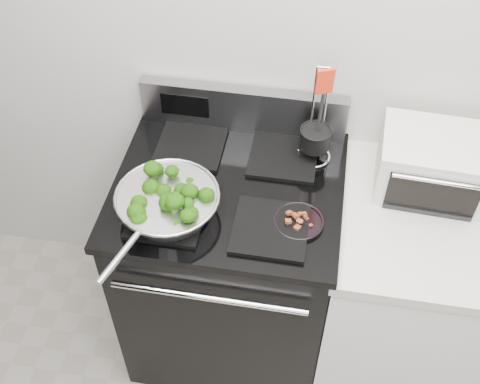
% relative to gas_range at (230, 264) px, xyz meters
% --- Properties ---
extents(back_wall, '(4.00, 0.02, 2.70)m').
position_rel_gas_range_xyz_m(back_wall, '(0.30, 0.34, 0.86)').
color(back_wall, silver).
rests_on(back_wall, ground).
extents(gas_range, '(0.79, 0.69, 1.13)m').
position_rel_gas_range_xyz_m(gas_range, '(0.00, 0.00, 0.00)').
color(gas_range, black).
rests_on(gas_range, floor).
extents(counter, '(0.62, 0.68, 0.92)m').
position_rel_gas_range_xyz_m(counter, '(0.68, -0.00, -0.03)').
color(counter, white).
rests_on(counter, floor).
extents(skillet, '(0.34, 0.53, 0.07)m').
position_rel_gas_range_xyz_m(skillet, '(-0.17, -0.16, 0.52)').
color(skillet, silver).
rests_on(skillet, gas_range).
extents(broccoli_pile, '(0.27, 0.27, 0.09)m').
position_rel_gas_range_xyz_m(broccoli_pile, '(-0.17, -0.16, 0.54)').
color(broccoli_pile, black).
rests_on(broccoli_pile, skillet).
extents(bacon_plate, '(0.16, 0.16, 0.04)m').
position_rel_gas_range_xyz_m(bacon_plate, '(0.26, -0.13, 0.48)').
color(bacon_plate, black).
rests_on(bacon_plate, gas_range).
extents(utensil_holder, '(0.13, 0.13, 0.39)m').
position_rel_gas_range_xyz_m(utensil_holder, '(0.27, 0.19, 0.53)').
color(utensil_holder, silver).
rests_on(utensil_holder, gas_range).
extents(toaster_oven, '(0.38, 0.30, 0.21)m').
position_rel_gas_range_xyz_m(toaster_oven, '(0.68, 0.14, 0.54)').
color(toaster_oven, silver).
rests_on(toaster_oven, counter).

